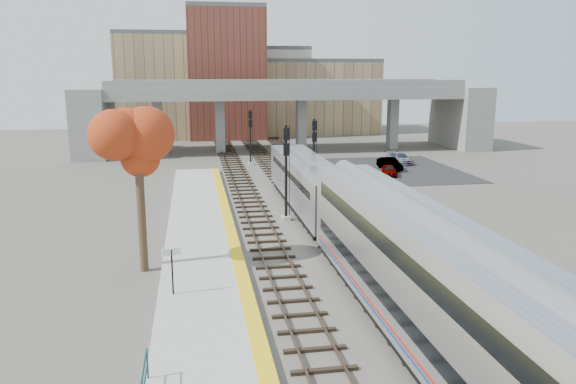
{
  "coord_description": "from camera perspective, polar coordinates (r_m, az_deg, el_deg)",
  "views": [
    {
      "loc": [
        -7.6,
        -30.0,
        10.67
      ],
      "look_at": [
        -1.27,
        7.17,
        2.5
      ],
      "focal_mm": 35.0,
      "sensor_mm": 36.0,
      "label": 1
    }
  ],
  "objects": [
    {
      "name": "coach",
      "position": [
        22.24,
        13.95,
        -8.89
      ],
      "size": [
        3.03,
        25.0,
        5.0
      ],
      "color": "#A8AAB2",
      "rests_on": "ground"
    },
    {
      "name": "signal_mast_near",
      "position": [
        40.17,
        -0.19,
        1.79
      ],
      "size": [
        0.6,
        0.64,
        6.9
      ],
      "color": "#9E9E99",
      "rests_on": "ground"
    },
    {
      "name": "buildings_far",
      "position": [
        97.01,
        -4.49,
        10.54
      ],
      "size": [
        43.0,
        21.0,
        20.6
      ],
      "color": "tan",
      "rests_on": "ground"
    },
    {
      "name": "overpass",
      "position": [
        76.19,
        -0.18,
        8.57
      ],
      "size": [
        54.0,
        12.0,
        9.5
      ],
      "color": "slate",
      "rests_on": "ground"
    },
    {
      "name": "car_a",
      "position": [
        58.92,
        10.26,
        2.18
      ],
      "size": [
        1.9,
        3.43,
        1.1
      ],
      "primitive_type": "imported",
      "rotation": [
        0.0,
        0.0,
        -0.19
      ],
      "color": "#99999E",
      "rests_on": "parking_lot"
    },
    {
      "name": "car_b",
      "position": [
        62.36,
        10.29,
        2.84
      ],
      "size": [
        1.77,
        4.16,
        1.33
      ],
      "primitive_type": "imported",
      "rotation": [
        0.0,
        0.0,
        0.09
      ],
      "color": "#99999E",
      "rests_on": "parking_lot"
    },
    {
      "name": "yellow_strip",
      "position": [
        31.8,
        -5.12,
        -6.75
      ],
      "size": [
        0.7,
        60.0,
        0.01
      ],
      "primitive_type": "cube",
      "color": "yellow",
      "rests_on": "platform"
    },
    {
      "name": "locomotive",
      "position": [
        43.25,
        1.99,
        1.03
      ],
      "size": [
        3.02,
        19.05,
        4.1
      ],
      "color": "#A8AAB2",
      "rests_on": "ground"
    },
    {
      "name": "parking_lot",
      "position": [
        62.8,
        10.62,
        2.25
      ],
      "size": [
        14.0,
        18.0,
        0.04
      ],
      "primitive_type": "cube",
      "color": "black",
      "rests_on": "ground"
    },
    {
      "name": "platform",
      "position": [
        31.78,
        -8.56,
        -7.2
      ],
      "size": [
        4.5,
        60.0,
        0.35
      ],
      "primitive_type": "cube",
      "color": "#9E9E99",
      "rests_on": "ground"
    },
    {
      "name": "tree",
      "position": [
        30.28,
        -15.02,
        4.33
      ],
      "size": [
        3.6,
        3.6,
        9.07
      ],
      "color": "#382619",
      "rests_on": "ground"
    },
    {
      "name": "signal_mast_mid",
      "position": [
        50.21,
        2.64,
        3.57
      ],
      "size": [
        0.6,
        0.64,
        6.5
      ],
      "color": "#9E9E99",
      "rests_on": "ground"
    },
    {
      "name": "car_c",
      "position": [
        66.87,
        11.26,
        3.39
      ],
      "size": [
        2.5,
        4.58,
        1.26
      ],
      "primitive_type": "imported",
      "rotation": [
        0.0,
        0.0,
        0.18
      ],
      "color": "#99999E",
      "rests_on": "parking_lot"
    },
    {
      "name": "station_sign",
      "position": [
        26.85,
        -11.72,
        -6.93
      ],
      "size": [
        0.88,
        0.3,
        2.27
      ],
      "rotation": [
        0.0,
        0.0,
        0.28
      ],
      "color": "black",
      "rests_on": "platform"
    },
    {
      "name": "tracks",
      "position": [
        44.62,
        1.64,
        -1.51
      ],
      "size": [
        10.7,
        95.0,
        0.25
      ],
      "color": "black",
      "rests_on": "ground"
    },
    {
      "name": "signal_mast_far",
      "position": [
        64.68,
        -3.84,
        5.38
      ],
      "size": [
        0.6,
        0.64,
        6.31
      ],
      "color": "#9E9E99",
      "rests_on": "ground"
    },
    {
      "name": "ground",
      "position": [
        32.73,
        4.33,
        -6.83
      ],
      "size": [
        160.0,
        160.0,
        0.0
      ],
      "primitive_type": "plane",
      "color": "#47423D",
      "rests_on": "ground"
    }
  ]
}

